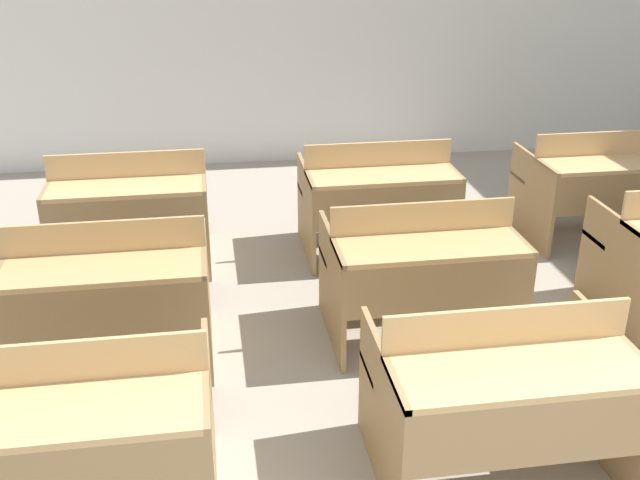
# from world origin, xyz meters

# --- Properties ---
(wall_back) EXTENTS (6.98, 0.06, 3.00)m
(wall_back) POSITION_xyz_m (0.00, 6.43, 1.50)
(wall_back) COLOR silver
(wall_back) RESTS_ON ground_plane
(bench_front_left) EXTENTS (1.08, 0.81, 0.85)m
(bench_front_left) POSITION_xyz_m (-1.98, 1.54, 0.45)
(bench_front_left) COLOR #987A50
(bench_front_left) RESTS_ON ground_plane
(bench_front_center) EXTENTS (1.08, 0.81, 0.85)m
(bench_front_center) POSITION_xyz_m (-0.19, 1.54, 0.45)
(bench_front_center) COLOR #96784E
(bench_front_center) RESTS_ON ground_plane
(bench_second_left) EXTENTS (1.08, 0.81, 0.85)m
(bench_second_left) POSITION_xyz_m (-1.97, 2.78, 0.45)
(bench_second_left) COLOR olive
(bench_second_left) RESTS_ON ground_plane
(bench_second_center) EXTENTS (1.08, 0.81, 0.85)m
(bench_second_center) POSITION_xyz_m (-0.19, 2.79, 0.45)
(bench_second_center) COLOR olive
(bench_second_center) RESTS_ON ground_plane
(bench_third_left) EXTENTS (1.08, 0.81, 0.85)m
(bench_third_left) POSITION_xyz_m (-1.95, 4.05, 0.45)
(bench_third_left) COLOR #9A7C52
(bench_third_left) RESTS_ON ground_plane
(bench_third_center) EXTENTS (1.08, 0.81, 0.85)m
(bench_third_center) POSITION_xyz_m (-0.17, 4.03, 0.45)
(bench_third_center) COLOR #987A50
(bench_third_center) RESTS_ON ground_plane
(bench_third_right) EXTENTS (1.08, 0.81, 0.85)m
(bench_third_right) POSITION_xyz_m (1.58, 4.04, 0.45)
(bench_third_right) COLOR #997A50
(bench_third_right) RESTS_ON ground_plane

